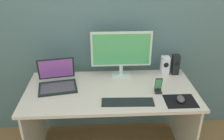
# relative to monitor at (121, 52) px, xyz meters

# --- Properties ---
(wall_back) EXTENTS (6.00, 0.04, 2.50)m
(wall_back) POSITION_rel_monitor_xyz_m (-0.11, 0.18, 0.29)
(wall_back) COLOR slate
(wall_back) RESTS_ON ground_plane
(desk) EXTENTS (1.48, 0.71, 0.72)m
(desk) POSITION_rel_monitor_xyz_m (-0.11, -0.26, -0.39)
(desk) COLOR beige
(desk) RESTS_ON ground_plane
(monitor) EXTENTS (0.56, 0.14, 0.44)m
(monitor) POSITION_rel_monitor_xyz_m (0.00, 0.00, 0.00)
(monitor) COLOR silver
(monitor) RESTS_ON desk
(speaker_right) EXTENTS (0.07, 0.07, 0.20)m
(speaker_right) POSITION_rel_monitor_xyz_m (0.53, 0.01, -0.15)
(speaker_right) COLOR black
(speaker_right) RESTS_ON desk
(speaker_near_monitor) EXTENTS (0.07, 0.08, 0.18)m
(speaker_near_monitor) POSITION_rel_monitor_xyz_m (0.43, 0.01, -0.16)
(speaker_near_monitor) COLOR white
(speaker_near_monitor) RESTS_ON desk
(laptop) EXTENTS (0.37, 0.35, 0.24)m
(laptop) POSITION_rel_monitor_xyz_m (-0.58, -0.17, -0.20)
(laptop) COLOR black
(laptop) RESTS_ON desk
(keyboard_external) EXTENTS (0.42, 0.13, 0.01)m
(keyboard_external) POSITION_rel_monitor_xyz_m (0.01, -0.47, -0.24)
(keyboard_external) COLOR black
(keyboard_external) RESTS_ON desk
(mousepad) EXTENTS (0.25, 0.20, 0.00)m
(mousepad) POSITION_rel_monitor_xyz_m (0.44, -0.47, -0.25)
(mousepad) COLOR black
(mousepad) RESTS_ON desk
(mouse) EXTENTS (0.07, 0.11, 0.04)m
(mouse) POSITION_rel_monitor_xyz_m (0.44, -0.47, -0.23)
(mouse) COLOR #564A4F
(mouse) RESTS_ON mousepad
(phone_in_dock) EXTENTS (0.06, 0.06, 0.14)m
(phone_in_dock) POSITION_rel_monitor_xyz_m (0.29, -0.33, -0.20)
(phone_in_dock) COLOR black
(phone_in_dock) RESTS_ON desk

